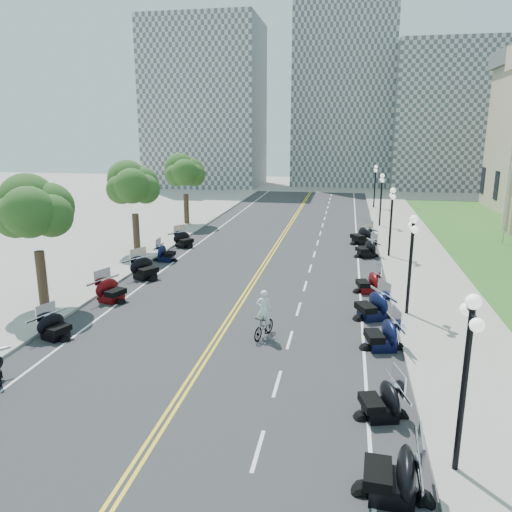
# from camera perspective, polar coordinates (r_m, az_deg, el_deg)

# --- Properties ---
(ground) EXTENTS (160.00, 160.00, 0.00)m
(ground) POSITION_cam_1_polar(r_m,az_deg,el_deg) (22.96, -4.18, -8.98)
(ground) COLOR gray
(road) EXTENTS (16.00, 90.00, 0.01)m
(road) POSITION_cam_1_polar(r_m,az_deg,el_deg) (32.18, 0.26, -2.09)
(road) COLOR #333335
(road) RESTS_ON ground
(centerline_yellow_a) EXTENTS (0.12, 90.00, 0.00)m
(centerline_yellow_a) POSITION_cam_1_polar(r_m,az_deg,el_deg) (32.19, 0.04, -2.07)
(centerline_yellow_a) COLOR yellow
(centerline_yellow_a) RESTS_ON road
(centerline_yellow_b) EXTENTS (0.12, 90.00, 0.00)m
(centerline_yellow_b) POSITION_cam_1_polar(r_m,az_deg,el_deg) (32.15, 0.47, -2.09)
(centerline_yellow_b) COLOR yellow
(centerline_yellow_b) RESTS_ON road
(edge_line_north) EXTENTS (0.12, 90.00, 0.00)m
(edge_line_north) POSITION_cam_1_polar(r_m,az_deg,el_deg) (31.73, 11.72, -2.62)
(edge_line_north) COLOR white
(edge_line_north) RESTS_ON road
(edge_line_south) EXTENTS (0.12, 90.00, 0.00)m
(edge_line_south) POSITION_cam_1_polar(r_m,az_deg,el_deg) (33.84, -10.48, -1.50)
(edge_line_south) COLOR white
(edge_line_south) RESTS_ON road
(lane_dash_4) EXTENTS (0.12, 2.00, 0.00)m
(lane_dash_4) POSITION_cam_1_polar(r_m,az_deg,el_deg) (15.48, 0.22, -21.33)
(lane_dash_4) COLOR white
(lane_dash_4) RESTS_ON road
(lane_dash_5) EXTENTS (0.12, 2.00, 0.00)m
(lane_dash_5) POSITION_cam_1_polar(r_m,az_deg,el_deg) (18.84, 2.43, -14.35)
(lane_dash_5) COLOR white
(lane_dash_5) RESTS_ON road
(lane_dash_6) EXTENTS (0.12, 2.00, 0.00)m
(lane_dash_6) POSITION_cam_1_polar(r_m,az_deg,el_deg) (22.41, 3.88, -9.53)
(lane_dash_6) COLOR white
(lane_dash_6) RESTS_ON road
(lane_dash_7) EXTENTS (0.12, 2.00, 0.00)m
(lane_dash_7) POSITION_cam_1_polar(r_m,az_deg,el_deg) (26.11, 4.89, -6.04)
(lane_dash_7) COLOR white
(lane_dash_7) RESTS_ON road
(lane_dash_8) EXTENTS (0.12, 2.00, 0.00)m
(lane_dash_8) POSITION_cam_1_polar(r_m,az_deg,el_deg) (29.88, 5.64, -3.43)
(lane_dash_8) COLOR white
(lane_dash_8) RESTS_ON road
(lane_dash_9) EXTENTS (0.12, 2.00, 0.00)m
(lane_dash_9) POSITION_cam_1_polar(r_m,az_deg,el_deg) (33.71, 6.22, -1.41)
(lane_dash_9) COLOR white
(lane_dash_9) RESTS_ON road
(lane_dash_10) EXTENTS (0.12, 2.00, 0.00)m
(lane_dash_10) POSITION_cam_1_polar(r_m,az_deg,el_deg) (37.57, 6.68, 0.20)
(lane_dash_10) COLOR white
(lane_dash_10) RESTS_ON road
(lane_dash_11) EXTENTS (0.12, 2.00, 0.00)m
(lane_dash_11) POSITION_cam_1_polar(r_m,az_deg,el_deg) (41.46, 7.05, 1.51)
(lane_dash_11) COLOR white
(lane_dash_11) RESTS_ON road
(lane_dash_12) EXTENTS (0.12, 2.00, 0.00)m
(lane_dash_12) POSITION_cam_1_polar(r_m,az_deg,el_deg) (45.37, 7.36, 2.60)
(lane_dash_12) COLOR white
(lane_dash_12) RESTS_ON road
(lane_dash_13) EXTENTS (0.12, 2.00, 0.00)m
(lane_dash_13) POSITION_cam_1_polar(r_m,az_deg,el_deg) (49.29, 7.62, 3.51)
(lane_dash_13) COLOR white
(lane_dash_13) RESTS_ON road
(lane_dash_14) EXTENTS (0.12, 2.00, 0.00)m
(lane_dash_14) POSITION_cam_1_polar(r_m,az_deg,el_deg) (53.23, 7.84, 4.29)
(lane_dash_14) COLOR white
(lane_dash_14) RESTS_ON road
(lane_dash_15) EXTENTS (0.12, 2.00, 0.00)m
(lane_dash_15) POSITION_cam_1_polar(r_m,az_deg,el_deg) (57.17, 8.04, 4.96)
(lane_dash_15) COLOR white
(lane_dash_15) RESTS_ON road
(lane_dash_16) EXTENTS (0.12, 2.00, 0.00)m
(lane_dash_16) POSITION_cam_1_polar(r_m,az_deg,el_deg) (61.12, 8.21, 5.54)
(lane_dash_16) COLOR white
(lane_dash_16) RESTS_ON road
(lane_dash_17) EXTENTS (0.12, 2.00, 0.00)m
(lane_dash_17) POSITION_cam_1_polar(r_m,az_deg,el_deg) (65.08, 8.35, 6.05)
(lane_dash_17) COLOR white
(lane_dash_17) RESTS_ON road
(lane_dash_18) EXTENTS (0.12, 2.00, 0.00)m
(lane_dash_18) POSITION_cam_1_polar(r_m,az_deg,el_deg) (69.04, 8.48, 6.51)
(lane_dash_18) COLOR white
(lane_dash_18) RESTS_ON road
(lane_dash_19) EXTENTS (0.12, 2.00, 0.00)m
(lane_dash_19) POSITION_cam_1_polar(r_m,az_deg,el_deg) (73.00, 8.60, 6.91)
(lane_dash_19) COLOR white
(lane_dash_19) RESTS_ON road
(sidewalk_north) EXTENTS (5.00, 90.00, 0.15)m
(sidewalk_north) POSITION_cam_1_polar(r_m,az_deg,el_deg) (32.10, 19.06, -2.80)
(sidewalk_north) COLOR #9E9991
(sidewalk_north) RESTS_ON ground
(sidewalk_south) EXTENTS (5.00, 90.00, 0.15)m
(sidewalk_south) POSITION_cam_1_polar(r_m,az_deg,el_deg) (35.47, -16.69, -1.04)
(sidewalk_south) COLOR #9E9991
(sidewalk_south) RESTS_ON ground
(lawn) EXTENTS (9.00, 60.00, 0.10)m
(lawn) POSITION_cam_1_polar(r_m,az_deg,el_deg) (41.26, 27.10, 0.03)
(lawn) COLOR #356023
(lawn) RESTS_ON ground
(distant_block_a) EXTENTS (18.00, 14.00, 26.00)m
(distant_block_a) POSITION_cam_1_polar(r_m,az_deg,el_deg) (85.77, -5.74, 16.75)
(distant_block_a) COLOR gray
(distant_block_a) RESTS_ON ground
(distant_block_b) EXTENTS (16.00, 12.00, 30.00)m
(distant_block_b) POSITION_cam_1_polar(r_m,az_deg,el_deg) (88.63, 9.90, 17.82)
(distant_block_b) COLOR gray
(distant_block_b) RESTS_ON ground
(distant_block_c) EXTENTS (20.00, 14.00, 22.00)m
(distant_block_c) POSITION_cam_1_polar(r_m,az_deg,el_deg) (87.04, 22.07, 14.46)
(distant_block_c) COLOR gray
(distant_block_c) RESTS_ON ground
(street_lamp_1) EXTENTS (0.50, 1.20, 4.90)m
(street_lamp_1) POSITION_cam_1_polar(r_m,az_deg,el_deg) (14.33, 22.67, -13.56)
(street_lamp_1) COLOR black
(street_lamp_1) RESTS_ON sidewalk_north
(street_lamp_2) EXTENTS (0.50, 1.20, 4.90)m
(street_lamp_2) POSITION_cam_1_polar(r_m,az_deg,el_deg) (25.44, 17.21, -1.07)
(street_lamp_2) COLOR black
(street_lamp_2) RESTS_ON sidewalk_north
(street_lamp_3) EXTENTS (0.50, 1.20, 4.90)m
(street_lamp_3) POSITION_cam_1_polar(r_m,az_deg,el_deg) (37.11, 15.15, 3.72)
(street_lamp_3) COLOR black
(street_lamp_3) RESTS_ON sidewalk_north
(street_lamp_4) EXTENTS (0.50, 1.20, 4.90)m
(street_lamp_4) POSITION_cam_1_polar(r_m,az_deg,el_deg) (48.94, 14.08, 6.21)
(street_lamp_4) COLOR black
(street_lamp_4) RESTS_ON sidewalk_north
(street_lamp_5) EXTENTS (0.50, 1.20, 4.90)m
(street_lamp_5) POSITION_cam_1_polar(r_m,az_deg,el_deg) (60.84, 13.42, 7.72)
(street_lamp_5) COLOR black
(street_lamp_5) RESTS_ON sidewalk_north
(flagpole) EXTENTS (1.10, 0.20, 10.00)m
(flagpole) POSITION_cam_1_polar(r_m,az_deg,el_deg) (44.43, 27.01, 7.45)
(flagpole) COLOR silver
(flagpole) RESTS_ON ground
(tree_2) EXTENTS (4.80, 4.80, 9.20)m
(tree_2) POSITION_cam_1_polar(r_m,az_deg,el_deg) (27.53, -23.91, 4.05)
(tree_2) COLOR #235619
(tree_2) RESTS_ON sidewalk_south
(tree_3) EXTENTS (4.80, 4.80, 9.20)m
(tree_3) POSITION_cam_1_polar(r_m,az_deg,el_deg) (37.95, -13.80, 7.31)
(tree_3) COLOR #235619
(tree_3) RESTS_ON sidewalk_south
(tree_4) EXTENTS (4.80, 4.80, 9.20)m
(tree_4) POSITION_cam_1_polar(r_m,az_deg,el_deg) (49.09, -8.09, 9.04)
(tree_4) COLOR #235619
(tree_4) RESTS_ON sidewalk_south
(motorcycle_n_3) EXTENTS (2.32, 2.32, 1.53)m
(motorcycle_n_3) POSITION_cam_1_polar(r_m,az_deg,el_deg) (13.96, 15.33, -22.56)
(motorcycle_n_3) COLOR black
(motorcycle_n_3) RESTS_ON road
(motorcycle_n_4) EXTENTS (2.36, 2.36, 1.34)m
(motorcycle_n_4) POSITION_cam_1_polar(r_m,az_deg,el_deg) (17.07, 14.08, -15.53)
(motorcycle_n_4) COLOR black
(motorcycle_n_4) RESTS_ON road
(motorcycle_n_5) EXTENTS (2.49, 2.49, 1.45)m
(motorcycle_n_5) POSITION_cam_1_polar(r_m,az_deg,el_deg) (21.91, 14.21, -8.51)
(motorcycle_n_5) COLOR black
(motorcycle_n_5) RESTS_ON road
(motorcycle_n_6) EXTENTS (2.90, 2.90, 1.52)m
(motorcycle_n_6) POSITION_cam_1_polar(r_m,az_deg,el_deg) (25.16, 13.14, -5.36)
(motorcycle_n_6) COLOR black
(motorcycle_n_6) RESTS_ON road
(motorcycle_n_7) EXTENTS (2.31, 2.31, 1.35)m
(motorcycle_n_7) POSITION_cam_1_polar(r_m,az_deg,el_deg) (29.14, 12.71, -2.82)
(motorcycle_n_7) COLOR #590A0C
(motorcycle_n_7) RESTS_ON road
(motorcycle_n_9) EXTENTS (2.65, 2.65, 1.42)m
(motorcycle_n_9) POSITION_cam_1_polar(r_m,az_deg,el_deg) (37.24, 12.50, 0.94)
(motorcycle_n_9) COLOR black
(motorcycle_n_9) RESTS_ON road
(motorcycle_n_10) EXTENTS (3.09, 3.09, 1.56)m
(motorcycle_n_10) POSITION_cam_1_polar(r_m,az_deg,el_deg) (41.52, 11.96, 2.42)
(motorcycle_n_10) COLOR black
(motorcycle_n_10) RESTS_ON road
(motorcycle_s_5) EXTENTS (2.29, 2.29, 1.25)m
(motorcycle_s_5) POSITION_cam_1_polar(r_m,az_deg,el_deg) (24.01, -22.02, -7.35)
(motorcycle_s_5) COLOR black
(motorcycle_s_5) RESTS_ON road
(motorcycle_s_6) EXTENTS (2.56, 2.56, 1.41)m
(motorcycle_s_6) POSITION_cam_1_polar(r_m,az_deg,el_deg) (28.04, -16.23, -3.65)
(motorcycle_s_6) COLOR #590A0C
(motorcycle_s_6) RESTS_ON road
(motorcycle_s_7) EXTENTS (2.95, 2.95, 1.51)m
(motorcycle_s_7) POSITION_cam_1_polar(r_m,az_deg,el_deg) (31.79, -12.60, -1.24)
(motorcycle_s_7) COLOR black
(motorcycle_s_7) RESTS_ON road
(motorcycle_s_8) EXTENTS (1.93, 1.93, 1.31)m
(motorcycle_s_8) POSITION_cam_1_polar(r_m,az_deg,el_deg) (35.82, -10.27, 0.44)
(motorcycle_s_8) COLOR black
(motorcycle_s_8) RESTS_ON road
(motorcycle_s_9) EXTENTS (2.74, 2.74, 1.38)m
(motorcycle_s_9) POSITION_cam_1_polar(r_m,az_deg,el_deg) (39.95, -8.25, 1.99)
(motorcycle_s_9) COLOR black
(motorcycle_s_9) RESTS_ON road
(bicycle) EXTENTS (1.03, 1.83, 1.06)m
(bicycle) POSITION_cam_1_polar(r_m,az_deg,el_deg) (22.42, 0.90, -8.06)
(bicycle) COLOR #A51414
(bicycle) RESTS_ON road
(cyclist_rider) EXTENTS (0.69, 0.45, 1.89)m
(cyclist_rider) POSITION_cam_1_polar(r_m,az_deg,el_deg) (21.90, 0.92, -4.48)
(cyclist_rider) COLOR white
(cyclist_rider) RESTS_ON bicycle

